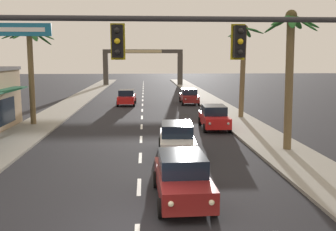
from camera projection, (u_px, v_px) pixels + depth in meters
ground_plane at (137, 229)px, 11.07m from camera, size 220.00×220.00×0.00m
sidewalk_right at (234, 118)px, 31.27m from camera, size 3.20×110.00×0.14m
sidewalk_left at (47, 120)px, 30.29m from camera, size 3.20×110.00×0.14m
lane_markings at (147, 119)px, 30.84m from camera, size 4.28×88.85×0.01m
traffic_signal_mast at (243, 63)px, 10.87m from camera, size 10.74×0.41×6.80m
sedan_lead_at_stop_bar at (182, 177)px, 13.28m from camera, size 2.03×4.48×1.68m
sedan_third_in_queue at (177, 139)px, 19.56m from camera, size 2.10×4.51×1.68m
sedan_oncoming_far at (127, 97)px, 40.17m from camera, size 2.03×4.48×1.68m
sedan_parked_nearest_kerb at (214, 117)px, 26.73m from camera, size 2.07×4.50×1.68m
sedan_parked_mid_kerb at (189, 96)px, 41.19m from camera, size 1.96×4.46×1.68m
palm_left_second at (30, 58)px, 27.22m from camera, size 3.82×3.83×7.45m
palm_right_second at (290, 60)px, 19.56m from camera, size 2.94×3.03×7.57m
palm_right_third at (243, 58)px, 30.54m from camera, size 3.09×2.90×7.77m
town_gateway_arch at (143, 62)px, 68.29m from camera, size 14.68×0.90×6.62m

